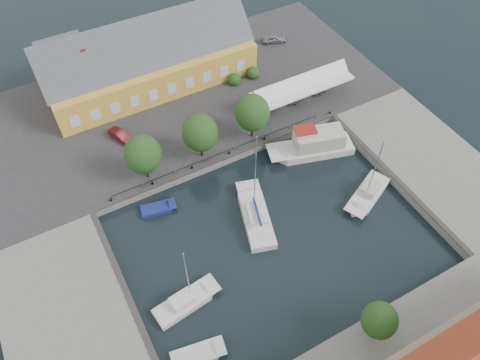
{
  "coord_description": "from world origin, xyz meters",
  "views": [
    {
      "loc": [
        -16.46,
        -24.04,
        43.01
      ],
      "look_at": [
        0.0,
        6.0,
        1.5
      ],
      "focal_mm": 35.0,
      "sensor_mm": 36.0,
      "label": 1
    }
  ],
  "objects_px": {
    "east_boat_b": "(368,195)",
    "launch_nw": "(158,209)",
    "trawler": "(314,146)",
    "car_red": "(121,136)",
    "tent_canopy": "(303,86)",
    "car_silver": "(274,39)",
    "warehouse": "(144,62)",
    "west_boat_c": "(186,303)",
    "center_sailboat": "(256,217)",
    "launch_sw": "(197,355)"
  },
  "relations": [
    {
      "from": "center_sailboat",
      "to": "east_boat_b",
      "type": "bearing_deg",
      "value": -14.88
    },
    {
      "from": "warehouse",
      "to": "launch_sw",
      "type": "distance_m",
      "value": 39.22
    },
    {
      "from": "center_sailboat",
      "to": "car_red",
      "type": "bearing_deg",
      "value": 116.59
    },
    {
      "from": "warehouse",
      "to": "tent_canopy",
      "type": "distance_m",
      "value": 21.63
    },
    {
      "from": "east_boat_b",
      "to": "west_boat_c",
      "type": "height_order",
      "value": "east_boat_b"
    },
    {
      "from": "car_red",
      "to": "center_sailboat",
      "type": "height_order",
      "value": "center_sailboat"
    },
    {
      "from": "center_sailboat",
      "to": "east_boat_b",
      "type": "height_order",
      "value": "center_sailboat"
    },
    {
      "from": "car_red",
      "to": "west_boat_c",
      "type": "bearing_deg",
      "value": -117.55
    },
    {
      "from": "warehouse",
      "to": "west_boat_c",
      "type": "relative_size",
      "value": 3.01
    },
    {
      "from": "west_boat_c",
      "to": "launch_nw",
      "type": "xyz_separation_m",
      "value": [
        1.96,
        11.89,
        -0.17
      ]
    },
    {
      "from": "car_red",
      "to": "center_sailboat",
      "type": "relative_size",
      "value": 0.28
    },
    {
      "from": "car_silver",
      "to": "east_boat_b",
      "type": "xyz_separation_m",
      "value": [
        -5.63,
        -30.18,
        -1.37
      ]
    },
    {
      "from": "west_boat_c",
      "to": "car_red",
      "type": "bearing_deg",
      "value": 85.16
    },
    {
      "from": "trawler",
      "to": "center_sailboat",
      "type": "bearing_deg",
      "value": -154.56
    },
    {
      "from": "center_sailboat",
      "to": "warehouse",
      "type": "bearing_deg",
      "value": 94.26
    },
    {
      "from": "car_silver",
      "to": "east_boat_b",
      "type": "height_order",
      "value": "east_boat_b"
    },
    {
      "from": "tent_canopy",
      "to": "launch_sw",
      "type": "distance_m",
      "value": 35.99
    },
    {
      "from": "launch_nw",
      "to": "car_silver",
      "type": "bearing_deg",
      "value": 36.29
    },
    {
      "from": "trawler",
      "to": "launch_nw",
      "type": "height_order",
      "value": "trawler"
    },
    {
      "from": "car_silver",
      "to": "car_red",
      "type": "relative_size",
      "value": 1.03
    },
    {
      "from": "warehouse",
      "to": "east_boat_b",
      "type": "xyz_separation_m",
      "value": [
        14.98,
        -30.49,
        -4.17
      ]
    },
    {
      "from": "east_boat_b",
      "to": "west_boat_c",
      "type": "relative_size",
      "value": 1.08
    },
    {
      "from": "warehouse",
      "to": "car_silver",
      "type": "relative_size",
      "value": 7.75
    },
    {
      "from": "center_sailboat",
      "to": "launch_sw",
      "type": "bearing_deg",
      "value": -139.1
    },
    {
      "from": "launch_sw",
      "to": "car_silver",
      "type": "bearing_deg",
      "value": 50.45
    },
    {
      "from": "warehouse",
      "to": "center_sailboat",
      "type": "xyz_separation_m",
      "value": [
        2.02,
        -27.04,
        -4.06
      ]
    },
    {
      "from": "warehouse",
      "to": "car_red",
      "type": "height_order",
      "value": "warehouse"
    },
    {
      "from": "launch_nw",
      "to": "east_boat_b",
      "type": "bearing_deg",
      "value": -24.05
    },
    {
      "from": "tent_canopy",
      "to": "car_red",
      "type": "height_order",
      "value": "tent_canopy"
    },
    {
      "from": "warehouse",
      "to": "center_sailboat",
      "type": "relative_size",
      "value": 2.26
    },
    {
      "from": "car_silver",
      "to": "launch_sw",
      "type": "bearing_deg",
      "value": 159.52
    },
    {
      "from": "trawler",
      "to": "warehouse",
      "type": "bearing_deg",
      "value": 121.9
    },
    {
      "from": "west_boat_c",
      "to": "launch_sw",
      "type": "distance_m",
      "value": 5.22
    },
    {
      "from": "car_red",
      "to": "launch_nw",
      "type": "height_order",
      "value": "car_red"
    },
    {
      "from": "west_boat_c",
      "to": "launch_nw",
      "type": "distance_m",
      "value": 12.06
    },
    {
      "from": "car_silver",
      "to": "launch_nw",
      "type": "bearing_deg",
      "value": 145.36
    },
    {
      "from": "tent_canopy",
      "to": "car_red",
      "type": "relative_size",
      "value": 3.93
    },
    {
      "from": "warehouse",
      "to": "tent_canopy",
      "type": "bearing_deg",
      "value": -39.86
    },
    {
      "from": "trawler",
      "to": "west_boat_c",
      "type": "relative_size",
      "value": 1.18
    },
    {
      "from": "east_boat_b",
      "to": "launch_nw",
      "type": "height_order",
      "value": "east_boat_b"
    },
    {
      "from": "car_red",
      "to": "launch_nw",
      "type": "xyz_separation_m",
      "value": [
        -0.04,
        -11.69,
        -1.5
      ]
    },
    {
      "from": "center_sailboat",
      "to": "tent_canopy",
      "type": "bearing_deg",
      "value": 42.12
    },
    {
      "from": "trawler",
      "to": "car_red",
      "type": "bearing_deg",
      "value": 148.3
    },
    {
      "from": "car_silver",
      "to": "launch_sw",
      "type": "height_order",
      "value": "car_silver"
    },
    {
      "from": "tent_canopy",
      "to": "center_sailboat",
      "type": "bearing_deg",
      "value": -137.88
    },
    {
      "from": "car_silver",
      "to": "west_boat_c",
      "type": "distance_m",
      "value": 43.82
    },
    {
      "from": "west_boat_c",
      "to": "launch_nw",
      "type": "bearing_deg",
      "value": 80.64
    },
    {
      "from": "tent_canopy",
      "to": "trawler",
      "type": "bearing_deg",
      "value": -112.13
    },
    {
      "from": "east_boat_b",
      "to": "launch_sw",
      "type": "distance_m",
      "value": 26.17
    },
    {
      "from": "car_silver",
      "to": "launch_sw",
      "type": "distance_m",
      "value": 48.41
    }
  ]
}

